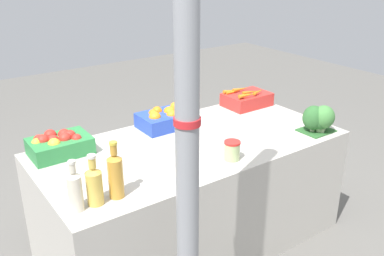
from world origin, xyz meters
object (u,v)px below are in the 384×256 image
Objects in this scene: juice_bottle_golden at (94,184)px; pickle_jar at (232,150)px; apple_crate at (59,144)px; juice_bottle_amber at (116,174)px; carrot_crate at (247,99)px; orange_crate at (166,118)px; juice_bottle_cloudy at (75,190)px; broccoli_pile at (320,118)px; support_pole at (187,148)px.

juice_bottle_golden is 0.84m from pickle_jar.
juice_bottle_amber is at bearing -84.37° from apple_crate.
carrot_crate is 1.56m from juice_bottle_amber.
apple_crate is 1.00× the size of orange_crate.
juice_bottle_cloudy is (-0.89, -0.64, 0.04)m from orange_crate.
juice_bottle_cloudy reaches higher than broccoli_pile.
apple_crate is 1.67m from broccoli_pile.
orange_crate is 1.03m from broccoli_pile.
support_pole is 20.01× the size of pickle_jar.
support_pole is 0.62m from juice_bottle_cloudy.
juice_bottle_golden is at bearing -94.38° from apple_crate.
juice_bottle_amber reaches higher than carrot_crate.
pickle_jar is at bearing -1.38° from juice_bottle_amber.
orange_crate is at bearing 35.46° from juice_bottle_cloudy.
support_pole is 6.59× the size of apple_crate.
broccoli_pile is at bearing -1.75° from juice_bottle_amber.
orange_crate is 1.02m from juice_bottle_golden.
orange_crate is at bearing 93.50° from pickle_jar.
apple_crate is 1.58× the size of broccoli_pile.
juice_bottle_cloudy is 0.87× the size of juice_bottle_amber.
juice_bottle_cloudy reaches higher than apple_crate.
broccoli_pile is 1.46m from juice_bottle_amber.
juice_bottle_golden reaches higher than broccoli_pile.
juice_bottle_cloudy is at bearing 180.00° from juice_bottle_amber.
pickle_jar is at bearing -86.50° from orange_crate.
support_pole is 1.15m from apple_crate.
broccoli_pile reaches higher than pickle_jar.
juice_bottle_amber is at bearing 0.00° from juice_bottle_golden.
pickle_jar is (0.79, -0.66, -0.01)m from apple_crate.
support_pole reaches higher than orange_crate.
apple_crate is at bearing 85.62° from juice_bottle_golden.
support_pole is at bearing -62.76° from juice_bottle_golden.
support_pole is at bearing -117.85° from orange_crate.
juice_bottle_golden is 2.26× the size of pickle_jar.
pickle_jar is at bearing 34.92° from support_pole.
juice_bottle_cloudy is 0.99× the size of juice_bottle_golden.
support_pole reaches higher than carrot_crate.
juice_bottle_golden is at bearing -0.00° from juice_bottle_cloudy.
juice_bottle_amber is (-1.43, -0.63, 0.07)m from carrot_crate.
juice_bottle_cloudy is (-0.14, -0.64, 0.04)m from apple_crate.
broccoli_pile reaches higher than orange_crate.
juice_bottle_amber is at bearing 104.73° from support_pole.
orange_crate is 1.17× the size of juice_bottle_amber.
broccoli_pile is at bearing -1.63° from juice_bottle_golden.
orange_crate is 1.10m from juice_bottle_cloudy.
juice_bottle_cloudy is 0.09m from juice_bottle_golden.
carrot_crate is at bearing 23.90° from juice_bottle_amber.
juice_bottle_amber is (-1.46, 0.04, 0.02)m from broccoli_pile.
support_pole reaches higher than pickle_jar.
apple_crate is 0.64m from juice_bottle_amber.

